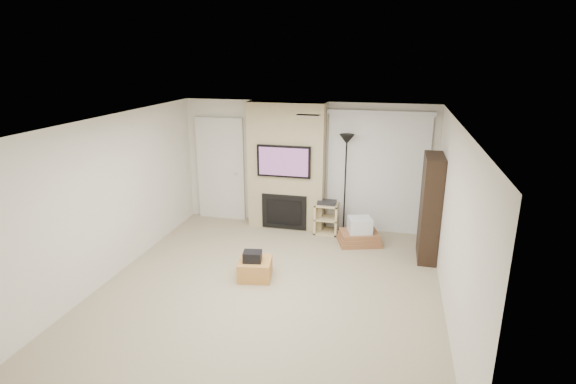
% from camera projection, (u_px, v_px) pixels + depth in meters
% --- Properties ---
extents(floor, '(5.00, 5.50, 0.00)m').
position_uv_depth(floor, '(270.00, 288.00, 6.75)').
color(floor, tan).
rests_on(floor, ground).
extents(ceiling, '(5.00, 5.50, 0.00)m').
position_uv_depth(ceiling, '(267.00, 122.00, 6.01)').
color(ceiling, white).
rests_on(ceiling, wall_back).
extents(wall_back, '(5.00, 0.00, 2.50)m').
position_uv_depth(wall_back, '(306.00, 165.00, 8.94)').
color(wall_back, silver).
rests_on(wall_back, ground).
extents(wall_front, '(5.00, 0.00, 2.50)m').
position_uv_depth(wall_front, '(181.00, 314.00, 3.83)').
color(wall_front, silver).
rests_on(wall_front, ground).
extents(wall_left, '(0.00, 5.50, 2.50)m').
position_uv_depth(wall_left, '(113.00, 197.00, 6.94)').
color(wall_left, silver).
rests_on(wall_left, ground).
extents(wall_right, '(0.00, 5.50, 2.50)m').
position_uv_depth(wall_right, '(454.00, 224.00, 5.83)').
color(wall_right, silver).
rests_on(wall_right, ground).
extents(hvac_vent, '(0.35, 0.18, 0.01)m').
position_uv_depth(hvac_vent, '(308.00, 115.00, 6.67)').
color(hvac_vent, silver).
rests_on(hvac_vent, ceiling).
extents(ottoman, '(0.58, 0.58, 0.30)m').
position_uv_depth(ottoman, '(255.00, 269.00, 7.02)').
color(ottoman, '#C0833D').
rests_on(ottoman, floor).
extents(black_bag, '(0.31, 0.26, 0.16)m').
position_uv_depth(black_bag, '(252.00, 256.00, 6.92)').
color(black_bag, black).
rests_on(black_bag, ottoman).
extents(fireplace_wall, '(1.50, 0.47, 2.50)m').
position_uv_depth(fireplace_wall, '(286.00, 167.00, 8.82)').
color(fireplace_wall, tan).
rests_on(fireplace_wall, floor).
extents(entry_door, '(1.02, 0.11, 2.14)m').
position_uv_depth(entry_door, '(221.00, 170.00, 9.36)').
color(entry_door, silver).
rests_on(entry_door, floor).
extents(vertical_blinds, '(1.98, 0.10, 2.37)m').
position_uv_depth(vertical_blinds, '(377.00, 168.00, 8.57)').
color(vertical_blinds, silver).
rests_on(vertical_blinds, floor).
extents(floor_lamp, '(0.29, 0.29, 1.94)m').
position_uv_depth(floor_lamp, '(346.00, 156.00, 8.44)').
color(floor_lamp, black).
rests_on(floor_lamp, floor).
extents(av_stand, '(0.45, 0.38, 0.66)m').
position_uv_depth(av_stand, '(327.00, 216.00, 8.73)').
color(av_stand, '#D6C08A').
rests_on(av_stand, floor).
extents(box_stack, '(0.88, 0.76, 0.50)m').
position_uv_depth(box_stack, '(359.00, 234.00, 8.28)').
color(box_stack, '#905C38').
rests_on(box_stack, floor).
extents(bookshelf, '(0.30, 0.80, 1.80)m').
position_uv_depth(bookshelf, '(430.00, 208.00, 7.51)').
color(bookshelf, black).
rests_on(bookshelf, floor).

